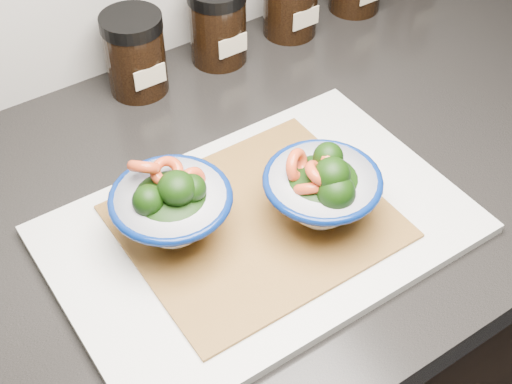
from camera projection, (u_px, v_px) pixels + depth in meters
cabinet at (318, 344)px, 1.24m from camera, size 3.43×0.58×0.86m
countertop at (339, 152)px, 0.92m from camera, size 3.50×0.60×0.04m
cutting_board at (260, 230)px, 0.79m from camera, size 0.45×0.30×0.01m
bamboo_mat at (256, 221)px, 0.79m from camera, size 0.28×0.24×0.00m
bowl_left at (172, 207)px, 0.74m from camera, size 0.13×0.13×0.10m
bowl_right at (323, 190)px, 0.76m from camera, size 0.13×0.13×0.10m
spice_jar_a at (135, 54)px, 0.94m from camera, size 0.08×0.08×0.11m
spice_jar_b at (218, 24)px, 0.99m from camera, size 0.08×0.08×0.11m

